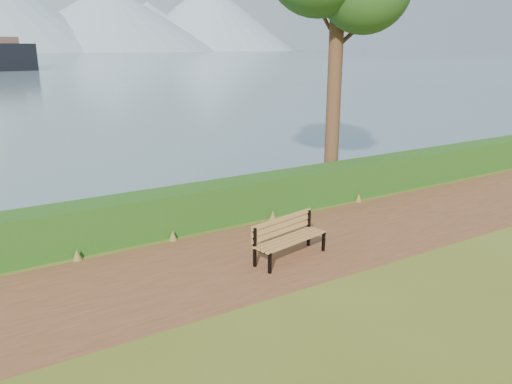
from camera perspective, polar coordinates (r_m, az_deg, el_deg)
ground at (r=10.28m, az=0.69°, el=-8.00°), size 140.00×140.00×0.00m
path at (r=10.52m, az=-0.18°, el=-7.39°), size 40.00×3.40×0.01m
hedge at (r=12.24m, az=-5.76°, el=-1.52°), size 32.00×0.85×1.00m
bench at (r=10.31m, az=3.62°, el=-4.95°), size 1.79×0.84×0.86m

